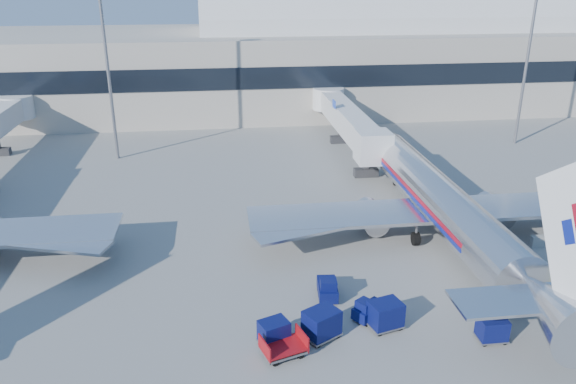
{
  "coord_description": "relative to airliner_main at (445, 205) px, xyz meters",
  "views": [
    {
      "loc": [
        -8.04,
        -35.64,
        20.6
      ],
      "look_at": [
        -2.69,
        6.0,
        4.14
      ],
      "focal_mm": 35.0,
      "sensor_mm": 36.0,
      "label": 1
    }
  ],
  "objects": [
    {
      "name": "ground",
      "position": [
        -10.0,
        -4.51,
        -2.93
      ],
      "size": [
        260.0,
        260.0,
        0.0
      ],
      "primitive_type": "plane",
      "color": "gray",
      "rests_on": "ground"
    },
    {
      "name": "terminal",
      "position": [
        -23.6,
        51.46,
        4.6
      ],
      "size": [
        170.0,
        28.15,
        21.0
      ],
      "color": "#B2AA9E",
      "rests_on": "ground"
    },
    {
      "name": "airliner_main",
      "position": [
        0.0,
        0.0,
        0.0
      ],
      "size": [
        32.0,
        37.26,
        12.07
      ],
      "color": "silver",
      "rests_on": "ground"
    },
    {
      "name": "jetbridge_near",
      "position": [
        -2.4,
        26.3,
        1.0
      ],
      "size": [
        4.4,
        27.5,
        6.25
      ],
      "color": "silver",
      "rests_on": "ground"
    },
    {
      "name": "mast_west",
      "position": [
        -30.0,
        25.49,
        11.87
      ],
      "size": [
        2.0,
        1.2,
        22.6
      ],
      "color": "slate",
      "rests_on": "ground"
    },
    {
      "name": "mast_east",
      "position": [
        20.0,
        25.49,
        11.87
      ],
      "size": [
        2.0,
        1.2,
        22.6
      ],
      "color": "slate",
      "rests_on": "ground"
    },
    {
      "name": "barrier_near",
      "position": [
        8.0,
        -2.51,
        -2.48
      ],
      "size": [
        3.0,
        0.55,
        0.9
      ],
      "primitive_type": "cube",
      "color": "#9E9E96",
      "rests_on": "ground"
    },
    {
      "name": "tug_lead",
      "position": [
        -9.1,
        -10.65,
        -2.26
      ],
      "size": [
        2.48,
        2.21,
        1.46
      ],
      "rotation": [
        0.0,
        0.0,
        0.61
      ],
      "color": "#090F46",
      "rests_on": "ground"
    },
    {
      "name": "tug_right",
      "position": [
        2.95,
        -8.34,
        -2.27
      ],
      "size": [
        2.46,
        1.87,
        1.44
      ],
      "rotation": [
        0.0,
        0.0,
        -0.39
      ],
      "color": "#090F46",
      "rests_on": "ground"
    },
    {
      "name": "tug_left",
      "position": [
        -11.21,
        -7.89,
        -2.18
      ],
      "size": [
        1.48,
        2.61,
        1.63
      ],
      "rotation": [
        0.0,
        0.0,
        1.48
      ],
      "color": "#090F46",
      "rests_on": "ground"
    },
    {
      "name": "cart_train_a",
      "position": [
        -8.33,
        -11.74,
        -1.97
      ],
      "size": [
        2.37,
        2.03,
        1.79
      ],
      "rotation": [
        0.0,
        0.0,
        0.27
      ],
      "color": "#090F46",
      "rests_on": "ground"
    },
    {
      "name": "cart_train_b",
      "position": [
        -12.42,
        -12.22,
        -1.94
      ],
      "size": [
        2.61,
        2.43,
        1.85
      ],
      "rotation": [
        0.0,
        0.0,
        0.52
      ],
      "color": "#090F46",
      "rests_on": "ground"
    },
    {
      "name": "cart_train_c",
      "position": [
        -15.32,
        -12.48,
        -2.11
      ],
      "size": [
        2.11,
        1.88,
        1.54
      ],
      "rotation": [
        0.0,
        0.0,
        0.38
      ],
      "color": "#090F46",
      "rests_on": "ground"
    },
    {
      "name": "cart_solo_near",
      "position": [
        -2.37,
        -13.81,
        -2.12
      ],
      "size": [
        1.72,
        1.32,
        1.51
      ],
      "rotation": [
        0.0,
        0.0,
        -0.01
      ],
      "color": "#090F46",
      "rests_on": "ground"
    },
    {
      "name": "cart_open_red",
      "position": [
        -14.87,
        -13.63,
        -2.45
      ],
      "size": [
        2.88,
        2.41,
        0.66
      ],
      "rotation": [
        0.0,
        0.0,
        0.31
      ],
      "color": "slate",
      "rests_on": "ground"
    }
  ]
}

